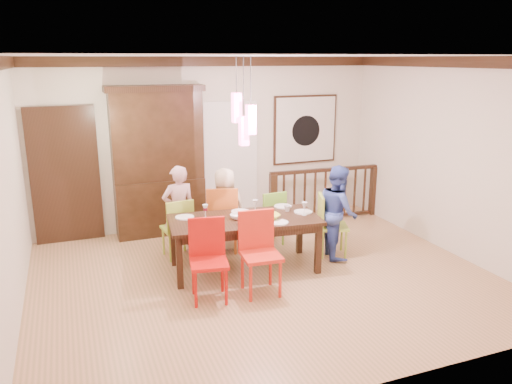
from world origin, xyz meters
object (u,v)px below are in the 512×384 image
object	(u,v)px
person_far_mid	(225,209)
china_hutch	(158,161)
balustrade	(325,193)
person_end_right	(338,212)
person_far_left	(179,210)
chair_end_right	(333,221)
dining_table	(244,224)
chair_far_left	(177,223)

from	to	relation	value
person_far_mid	china_hutch	bearing A→B (deg)	-51.22
balustrade	person_end_right	bearing A→B (deg)	-109.80
balustrade	person_far_left	world-z (taller)	person_far_left
person_end_right	chair_end_right	bearing A→B (deg)	52.44
dining_table	person_end_right	bearing A→B (deg)	5.39
dining_table	chair_end_right	size ratio (longest dim) A/B	2.30
person_end_right	dining_table	bearing A→B (deg)	101.92
chair_end_right	china_hutch	world-z (taller)	china_hutch
chair_end_right	china_hutch	xyz separation A→B (m)	(-2.22, 1.91, 0.70)
chair_far_left	person_end_right	distance (m)	2.39
balustrade	person_far_left	bearing A→B (deg)	-163.41
person_far_left	person_end_right	xyz separation A→B (m)	(2.17, -0.92, 0.01)
balustrade	person_far_left	distance (m)	2.93
person_far_left	chair_end_right	bearing A→B (deg)	153.20
balustrade	person_end_right	distance (m)	1.76
balustrade	chair_end_right	bearing A→B (deg)	-111.86
chair_end_right	person_far_mid	size ratio (longest dim) A/B	0.72
china_hutch	person_far_mid	world-z (taller)	china_hutch
chair_far_left	person_far_mid	distance (m)	0.77
dining_table	person_far_left	size ratio (longest dim) A/B	1.57
chair_end_right	balustrade	xyz separation A→B (m)	(0.72, 1.56, -0.03)
chair_far_left	balustrade	distance (m)	3.01
china_hutch	balustrade	bearing A→B (deg)	-6.72
chair_end_right	person_far_left	world-z (taller)	person_far_left
balustrade	person_far_mid	world-z (taller)	person_far_mid
dining_table	china_hutch	bearing A→B (deg)	119.14
person_far_mid	person_end_right	distance (m)	1.70
chair_far_left	china_hutch	xyz separation A→B (m)	(-0.03, 1.14, 0.71)
china_hutch	person_far_mid	xyz separation A→B (m)	(0.79, -1.12, -0.59)
person_far_mid	chair_far_left	bearing A→B (deg)	5.25
chair_far_left	china_hutch	distance (m)	1.35
chair_end_right	chair_far_left	bearing A→B (deg)	91.05
chair_end_right	person_far_mid	xyz separation A→B (m)	(-1.43, 0.79, 0.11)
china_hutch	balustrade	distance (m)	3.05
dining_table	chair_end_right	xyz separation A→B (m)	(1.41, 0.03, -0.13)
chair_far_left	balustrade	bearing A→B (deg)	-171.04
person_end_right	china_hutch	bearing A→B (deg)	62.07
china_hutch	balustrade	world-z (taller)	china_hutch
person_end_right	balustrade	bearing A→B (deg)	-9.62
chair_end_right	china_hutch	bearing A→B (deg)	69.70
chair_far_left	person_far_mid	bearing A→B (deg)	175.43
chair_far_left	person_far_left	bearing A→B (deg)	-129.21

